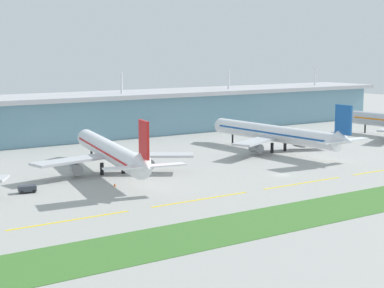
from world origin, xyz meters
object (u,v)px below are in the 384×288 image
safety_cone_nose_front (115,185)px  airliner_far_middle (276,134)px  pushback_tug (27,189)px  safety_cone_left_wingtip (115,185)px  airliner_near_middle (111,152)px

safety_cone_nose_front → airliner_far_middle: bearing=15.1°
pushback_tug → airliner_far_middle: bearing=8.5°
airliner_far_middle → safety_cone_left_wingtip: (-74.66, -19.82, -6.11)m
pushback_tug → safety_cone_left_wingtip: size_ratio=6.81×
airliner_near_middle → safety_cone_left_wingtip: 18.96m
safety_cone_nose_front → safety_cone_left_wingtip: bearing=87.0°
safety_cone_left_wingtip → safety_cone_nose_front: (-0.02, -0.35, 0.00)m
airliner_near_middle → airliner_far_middle: bearing=2.9°
safety_cone_nose_front → pushback_tug: bearing=165.7°
airliner_near_middle → safety_cone_nose_front: airliner_near_middle is taller
airliner_near_middle → safety_cone_nose_front: 19.27m
pushback_tug → safety_cone_left_wingtip: bearing=-13.5°
airliner_far_middle → safety_cone_nose_front: size_ratio=100.27×
airliner_near_middle → pushback_tug: (-29.41, -11.10, -5.36)m
pushback_tug → safety_cone_left_wingtip: pushback_tug is taller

